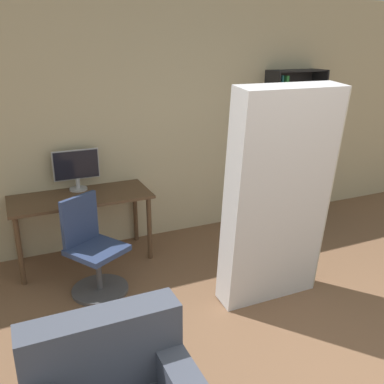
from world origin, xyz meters
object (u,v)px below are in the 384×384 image
object	(u,v)px
office_chair	(93,255)
mattress_near	(278,200)
monitor	(76,167)
bookshelf	(284,149)

from	to	relation	value
office_chair	mattress_near	world-z (taller)	mattress_near
monitor	mattress_near	bearing A→B (deg)	-49.84
monitor	bookshelf	size ratio (longest dim) A/B	0.25
bookshelf	mattress_near	size ratio (longest dim) A/B	0.99
bookshelf	monitor	bearing A→B (deg)	179.83
monitor	bookshelf	distance (m)	2.60
monitor	bookshelf	xyz separation A→B (m)	(2.60, -0.01, -0.06)
office_chair	mattress_near	distance (m)	1.73
bookshelf	mattress_near	xyz separation A→B (m)	(-1.23, -1.62, 0.04)
bookshelf	office_chair	bearing A→B (deg)	-162.81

